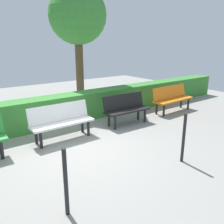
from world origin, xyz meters
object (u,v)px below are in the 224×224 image
object	(u,v)px
bench_orange	(172,97)
bench_white	(61,120)
bench_black	(126,108)
tree_near	(78,16)

from	to	relation	value
bench_orange	bench_white	size ratio (longest dim) A/B	1.07
bench_orange	bench_black	world-z (taller)	same
bench_black	bench_white	size ratio (longest dim) A/B	0.91
bench_black	bench_white	world-z (taller)	same
bench_black	bench_white	xyz separation A→B (m)	(1.99, -0.08, 0.00)
bench_white	tree_near	world-z (taller)	tree_near
tree_near	bench_black	bearing A→B (deg)	86.35
bench_orange	bench_white	bearing A→B (deg)	-2.45
bench_white	bench_orange	bearing A→B (deg)	179.26
bench_white	tree_near	size ratio (longest dim) A/B	0.36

